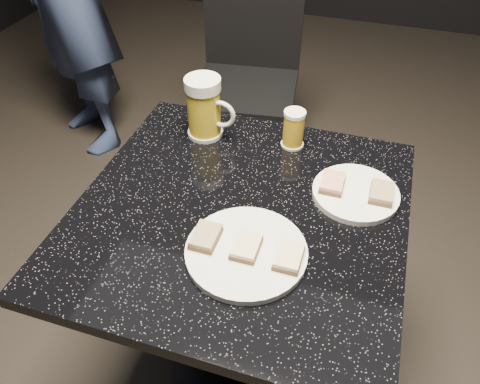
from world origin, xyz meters
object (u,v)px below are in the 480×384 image
beer_mug (205,108)px  chair (248,71)px  plate_small (355,193)px  table (240,278)px  beer_tumbler (294,129)px  plate_large (246,252)px

beer_mug → chair: (-0.13, 0.81, -0.33)m
plate_small → chair: chair is taller
table → chair: chair is taller
beer_tumbler → chair: 0.91m
plate_large → plate_small: bearing=52.4°
plate_small → beer_tumbler: bearing=141.1°
table → chair: (-0.30, 1.05, -0.01)m
plate_large → table: 0.28m
table → beer_mug: size_ratio=4.75×
beer_mug → table: bearing=-55.0°
table → chair: size_ratio=0.85×
plate_large → table: bearing=113.1°
plate_large → beer_mug: bearing=121.4°
plate_large → chair: bearing=106.6°
plate_large → table: plate_large is taller
chair → plate_small: bearing=-60.4°
plate_small → chair: size_ratio=0.22×
chair → beer_tumbler: bearing=-65.9°
beer_mug → plate_large: bearing=-58.6°
plate_small → beer_mug: 0.42m
plate_small → table: size_ratio=0.25×
plate_large → table: (-0.05, 0.12, -0.25)m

